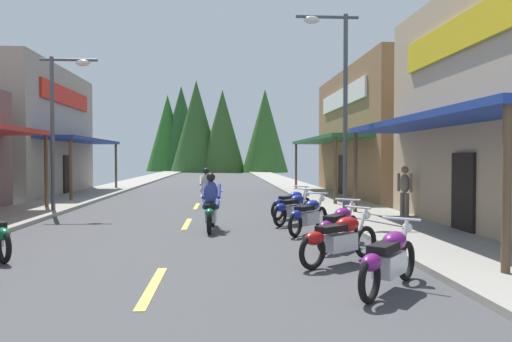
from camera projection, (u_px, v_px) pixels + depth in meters
ground at (204, 194)px, 26.49m from camera, size 9.07×82.66×0.10m
sidewalk_left at (95, 193)px, 26.08m from camera, size 2.67×82.66×0.12m
sidewalk_right at (309, 192)px, 26.88m from camera, size 2.67×82.66×0.12m
centerline_dashes at (206, 188)px, 31.07m from camera, size 0.16×59.69×0.01m
storefront_left_far at (0, 132)px, 25.12m from camera, size 8.63×10.39×6.66m
storefront_right_far at (400, 134)px, 24.88m from camera, size 7.98×12.10×6.46m
streetlamp_left at (61, 110)px, 16.92m from camera, size 1.98×0.30×5.53m
streetlamp_right at (337, 88)px, 15.11m from camera, size 1.98×0.30×6.49m
motorcycle_parked_right_0 at (389, 258)px, 7.05m from camera, size 1.44×1.71×1.04m
motorcycle_parked_right_1 at (339, 238)px, 8.88m from camera, size 1.79×1.34×1.04m
motorcycle_parked_right_2 at (339, 226)px, 10.48m from camera, size 1.36×1.78×1.04m
motorcycle_parked_right_3 at (308, 215)px, 12.49m from camera, size 1.37×1.77×1.04m
motorcycle_parked_right_4 at (293, 208)px, 14.26m from camera, size 1.46×1.70×1.04m
motorcycle_parked_right_5 at (292, 203)px, 15.65m from camera, size 1.59×1.58×1.04m
rider_cruising_lead at (211, 206)px, 13.02m from camera, size 0.60×2.14×1.57m
rider_cruising_trailing at (206, 191)px, 19.21m from camera, size 0.60×2.14×1.57m
pedestrian_by_shop at (405, 189)px, 15.21m from camera, size 0.41×0.51×1.71m
treeline_backdrop at (203, 130)px, 68.88m from camera, size 20.41×13.58×12.91m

